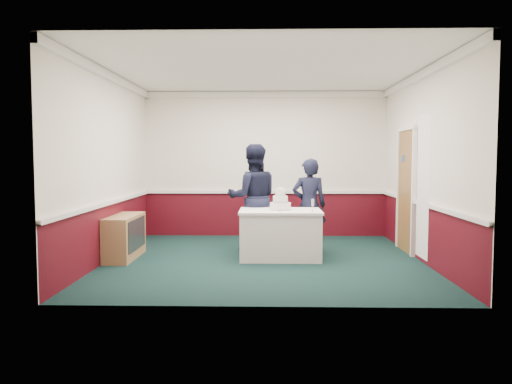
{
  "coord_description": "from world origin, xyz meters",
  "views": [
    {
      "loc": [
        0.06,
        -7.89,
        1.65
      ],
      "look_at": [
        -0.13,
        -0.1,
        1.1
      ],
      "focal_mm": 35.0,
      "sensor_mm": 36.0,
      "label": 1
    }
  ],
  "objects_px": {
    "cake_table": "(280,234)",
    "cake_knife": "(279,211)",
    "sideboard": "(125,237)",
    "person_woman": "(309,205)",
    "champagne_flute": "(313,203)",
    "person_man": "(253,198)",
    "wedding_cake": "(280,203)"
  },
  "relations": [
    {
      "from": "sideboard",
      "to": "person_woman",
      "type": "relative_size",
      "value": 0.74
    },
    {
      "from": "champagne_flute",
      "to": "person_woman",
      "type": "relative_size",
      "value": 0.13
    },
    {
      "from": "cake_table",
      "to": "person_woman",
      "type": "distance_m",
      "value": 0.89
    },
    {
      "from": "wedding_cake",
      "to": "person_woman",
      "type": "xyz_separation_m",
      "value": [
        0.52,
        0.6,
        -0.09
      ]
    },
    {
      "from": "cake_table",
      "to": "cake_knife",
      "type": "bearing_deg",
      "value": -98.53
    },
    {
      "from": "sideboard",
      "to": "wedding_cake",
      "type": "distance_m",
      "value": 2.6
    },
    {
      "from": "person_man",
      "to": "champagne_flute",
      "type": "bearing_deg",
      "value": 127.8
    },
    {
      "from": "sideboard",
      "to": "cake_table",
      "type": "xyz_separation_m",
      "value": [
        2.54,
        0.06,
        0.05
      ]
    },
    {
      "from": "person_woman",
      "to": "wedding_cake",
      "type": "bearing_deg",
      "value": 47.89
    },
    {
      "from": "cake_table",
      "to": "cake_knife",
      "type": "relative_size",
      "value": 6.0
    },
    {
      "from": "wedding_cake",
      "to": "cake_knife",
      "type": "relative_size",
      "value": 1.65
    },
    {
      "from": "cake_knife",
      "to": "champagne_flute",
      "type": "distance_m",
      "value": 0.55
    },
    {
      "from": "wedding_cake",
      "to": "champagne_flute",
      "type": "relative_size",
      "value": 1.78
    },
    {
      "from": "wedding_cake",
      "to": "person_woman",
      "type": "distance_m",
      "value": 0.8
    },
    {
      "from": "sideboard",
      "to": "champagne_flute",
      "type": "distance_m",
      "value": 3.1
    },
    {
      "from": "person_man",
      "to": "person_woman",
      "type": "bearing_deg",
      "value": 168.3
    },
    {
      "from": "sideboard",
      "to": "person_woman",
      "type": "distance_m",
      "value": 3.16
    },
    {
      "from": "cake_table",
      "to": "wedding_cake",
      "type": "bearing_deg",
      "value": 90.0
    },
    {
      "from": "champagne_flute",
      "to": "sideboard",
      "type": "bearing_deg",
      "value": 175.78
    },
    {
      "from": "sideboard",
      "to": "cake_knife",
      "type": "distance_m",
      "value": 2.55
    },
    {
      "from": "person_man",
      "to": "person_woman",
      "type": "distance_m",
      "value": 0.99
    },
    {
      "from": "wedding_cake",
      "to": "cake_table",
      "type": "bearing_deg",
      "value": -90.0
    },
    {
      "from": "cake_knife",
      "to": "person_man",
      "type": "bearing_deg",
      "value": 104.0
    },
    {
      "from": "champagne_flute",
      "to": "person_woman",
      "type": "height_order",
      "value": "person_woman"
    },
    {
      "from": "cake_table",
      "to": "person_woman",
      "type": "height_order",
      "value": "person_woman"
    },
    {
      "from": "cake_table",
      "to": "sideboard",
      "type": "bearing_deg",
      "value": -178.74
    },
    {
      "from": "sideboard",
      "to": "person_woman",
      "type": "bearing_deg",
      "value": 12.19
    },
    {
      "from": "cake_table",
      "to": "person_man",
      "type": "bearing_deg",
      "value": 124.43
    },
    {
      "from": "person_man",
      "to": "cake_table",
      "type": "bearing_deg",
      "value": 117.02
    },
    {
      "from": "person_man",
      "to": "person_woman",
      "type": "height_order",
      "value": "person_man"
    },
    {
      "from": "cake_table",
      "to": "cake_knife",
      "type": "height_order",
      "value": "cake_knife"
    },
    {
      "from": "champagne_flute",
      "to": "cake_knife",
      "type": "bearing_deg",
      "value": 171.42
    }
  ]
}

